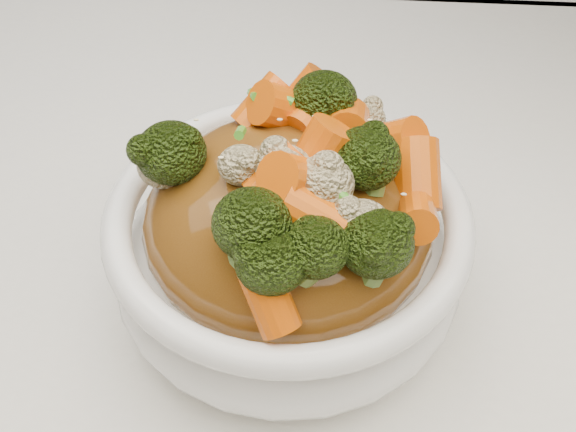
# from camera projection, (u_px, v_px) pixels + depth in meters

# --- Properties ---
(tablecloth) EXTENTS (1.20, 0.80, 0.04)m
(tablecloth) POSITION_uv_depth(u_px,v_px,m) (244.00, 294.00, 0.48)
(tablecloth) COLOR white
(tablecloth) RESTS_ON dining_table
(bowl) EXTENTS (0.25, 0.25, 0.09)m
(bowl) POSITION_uv_depth(u_px,v_px,m) (288.00, 252.00, 0.42)
(bowl) COLOR white
(bowl) RESTS_ON tablecloth
(sauce_base) EXTENTS (0.20, 0.20, 0.09)m
(sauce_base) POSITION_uv_depth(u_px,v_px,m) (288.00, 219.00, 0.40)
(sauce_base) COLOR brown
(sauce_base) RESTS_ON bowl
(carrots) EXTENTS (0.20, 0.20, 0.05)m
(carrots) POSITION_uv_depth(u_px,v_px,m) (288.00, 138.00, 0.35)
(carrots) COLOR #DD5A07
(carrots) RESTS_ON sauce_base
(broccoli) EXTENTS (0.20, 0.20, 0.04)m
(broccoli) POSITION_uv_depth(u_px,v_px,m) (288.00, 140.00, 0.36)
(broccoli) COLOR black
(broccoli) RESTS_ON sauce_base
(cauliflower) EXTENTS (0.20, 0.20, 0.04)m
(cauliflower) POSITION_uv_depth(u_px,v_px,m) (288.00, 142.00, 0.36)
(cauliflower) COLOR #CCBC8B
(cauliflower) RESTS_ON sauce_base
(scallions) EXTENTS (0.15, 0.15, 0.02)m
(scallions) POSITION_uv_depth(u_px,v_px,m) (288.00, 137.00, 0.35)
(scallions) COLOR #439622
(scallions) RESTS_ON sauce_base
(sesame_seeds) EXTENTS (0.18, 0.18, 0.01)m
(sesame_seeds) POSITION_uv_depth(u_px,v_px,m) (288.00, 137.00, 0.35)
(sesame_seeds) COLOR beige
(sesame_seeds) RESTS_ON sauce_base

